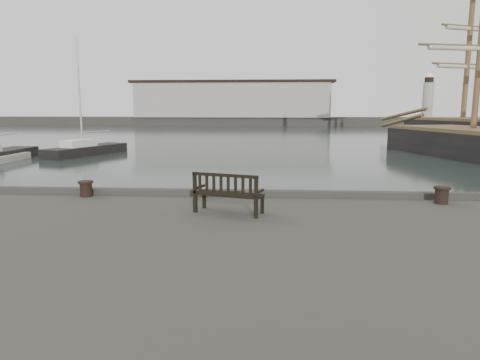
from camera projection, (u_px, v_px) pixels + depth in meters
The scene contains 6 objects.
ground at pixel (235, 245), 13.09m from camera, with size 400.00×400.00×0.00m, color black.
breakwater at pixel (246, 107), 103.20m from camera, with size 140.00×9.50×12.20m.
bench at pixel (228, 201), 10.56m from camera, with size 1.81×1.08×0.98m.
bollard_left at pixel (86, 189), 12.60m from camera, with size 0.43×0.43×0.46m, color black.
bollard_right at pixel (442, 195), 11.64m from camera, with size 0.44×0.44×0.46m, color black.
yacht_d at pixel (87, 152), 38.31m from camera, with size 5.02×8.76×10.84m.
Camera 1 is at (1.02, -12.54, 4.13)m, focal length 32.00 mm.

